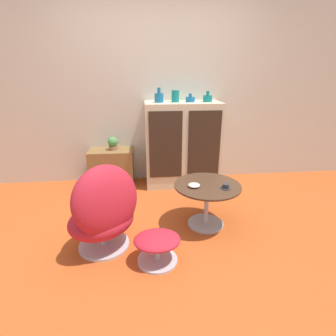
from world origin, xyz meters
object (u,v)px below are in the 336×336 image
Objects in this scene: tv_console at (112,167)px; vase_rightmost at (208,98)px; ottoman at (157,244)px; vase_inner_left at (175,96)px; vase_leftmost at (159,97)px; coffee_table at (207,196)px; teacup at (226,187)px; sideboard at (182,144)px; egg_chair at (104,211)px; potted_plant at (113,143)px; bowl at (194,185)px; vase_inner_right at (190,99)px.

vase_rightmost is (1.33, -0.05, 0.95)m from tv_console.
ottoman is 2.00m from vase_inner_left.
vase_leftmost is at bearing -180.00° from vase_rightmost.
coffee_table reaches higher than ottoman.
sideboard is at bearing 101.19° from teacup.
ottoman is 0.77m from coffee_table.
sideboard is at bearing 57.81° from egg_chair.
coffee_table is at bearing -85.50° from sideboard.
potted_plant is at bearing 131.44° from coffee_table.
vase_inner_left reaches higher than sideboard.
coffee_table is at bearing 14.58° from bowl.
vase_inner_right reaches higher than potted_plant.
egg_chair is at bearing -86.53° from tv_console.
potted_plant reaches higher than teacup.
egg_chair is at bearing -122.19° from sideboard.
egg_chair reaches higher than ottoman.
ottoman is at bearing -115.33° from vase_rightmost.
vase_leftmost is at bearing 102.41° from bowl.
vase_inner_left reaches higher than ottoman.
teacup reaches higher than bowl.
vase_leftmost is at bearing 67.75° from egg_chair.
vase_inner_left is at bearing 0.00° from vase_leftmost.
vase_leftmost reaches higher than bowl.
vase_leftmost is at bearing 109.63° from coffee_table.
sideboard is 1.71× the size of coffee_table.
tv_console is 1.56m from bowl.
sideboard is at bearing -0.70° from vase_leftmost.
sideboard reaches higher than teacup.
tv_console is 4.00× the size of vase_inner_left.
egg_chair is at bearing -88.06° from potted_plant.
egg_chair is 7.05× the size of bowl.
vase_rightmost is 1.43m from bowl.
egg_chair reaches higher than tv_console.
potted_plant is 1.52× the size of bowl.
tv_console is 5.05× the size of bowl.
tv_console is 1.53× the size of ottoman.
ottoman is 1.97m from vase_leftmost.
vase_leftmost is 1.56× the size of bowl.
tv_console reaches higher than coffee_table.
vase_rightmost is (0.33, 0.00, 0.63)m from sideboard.
egg_chair is 6.11× the size of vase_rightmost.
tv_console is at bearing 177.42° from vase_inner_right.
vase_inner_right reaches higher than ottoman.
potted_plant is (-1.05, 1.19, 0.28)m from coffee_table.
vase_rightmost is 0.76× the size of potted_plant.
potted_plant is (-1.05, 0.05, -0.59)m from vase_inner_right.
vase_inner_right is at bearing 89.68° from coffee_table.
coffee_table is 3.72× the size of potted_plant.
vase_leftmost is (0.59, 1.45, 0.83)m from egg_chair.
tv_console is at bearing -179.29° from potted_plant.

